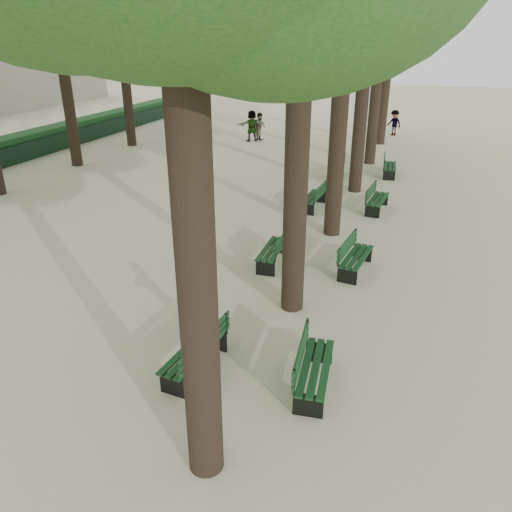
% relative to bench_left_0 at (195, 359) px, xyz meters
% --- Properties ---
extents(ground, '(120.00, 120.00, 0.00)m').
position_rel_bench_left_0_xyz_m(ground, '(-0.37, -0.05, -0.27)').
color(ground, beige).
rests_on(ground, ground).
extents(bench_left_0, '(0.76, 1.85, 0.92)m').
position_rel_bench_left_0_xyz_m(bench_left_0, '(0.00, 0.00, 0.00)').
color(bench_left_0, black).
rests_on(bench_left_0, ground).
extents(bench_left_1, '(0.62, 1.82, 0.92)m').
position_rel_bench_left_0_xyz_m(bench_left_1, '(0.00, 5.13, 0.00)').
color(bench_left_1, black).
rests_on(bench_left_1, ground).
extents(bench_left_2, '(0.68, 1.83, 0.92)m').
position_rel_bench_left_0_xyz_m(bench_left_2, '(0.00, 10.23, 0.00)').
color(bench_left_2, black).
rests_on(bench_left_2, ground).
extents(bench_left_3, '(0.68, 1.83, 0.92)m').
position_rel_bench_left_0_xyz_m(bench_left_3, '(0.00, 15.07, 0.00)').
color(bench_left_3, black).
rests_on(bench_left_3, ground).
extents(bench_right_0, '(0.73, 1.85, 0.92)m').
position_rel_bench_left_0_xyz_m(bench_right_0, '(2.27, 0.24, 0.00)').
color(bench_right_0, black).
rests_on(bench_right_0, ground).
extents(bench_right_1, '(0.78, 1.86, 0.92)m').
position_rel_bench_left_0_xyz_m(bench_right_1, '(2.27, 5.37, 0.00)').
color(bench_right_1, black).
rests_on(bench_right_1, ground).
extents(bench_right_2, '(0.73, 1.84, 0.92)m').
position_rel_bench_left_0_xyz_m(bench_right_2, '(2.27, 10.70, 0.00)').
color(bench_right_2, black).
rests_on(bench_right_2, ground).
extents(bench_right_3, '(0.71, 1.84, 0.92)m').
position_rel_bench_left_0_xyz_m(bench_right_3, '(2.27, 15.82, 0.00)').
color(bench_right_3, black).
rests_on(bench_right_3, ground).
extents(man_with_map, '(0.69, 0.71, 1.61)m').
position_rel_bench_left_0_xyz_m(man_with_map, '(-0.35, 1.07, 0.53)').
color(man_with_map, black).
rests_on(man_with_map, ground).
extents(pedestrian_a, '(0.78, 0.76, 1.59)m').
position_rel_bench_left_0_xyz_m(pedestrian_a, '(-5.90, 21.87, 0.52)').
color(pedestrian_a, '#262628').
rests_on(pedestrian_a, ground).
extents(pedestrian_b, '(1.00, 0.81, 1.55)m').
position_rel_bench_left_0_xyz_m(pedestrian_b, '(1.65, 25.87, 0.50)').
color(pedestrian_b, '#262628').
rests_on(pedestrian_b, ground).
extents(pedestrian_e, '(1.58, 1.24, 1.80)m').
position_rel_bench_left_0_xyz_m(pedestrian_e, '(-6.20, 21.28, 0.63)').
color(pedestrian_e, '#262628').
rests_on(pedestrian_e, ground).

